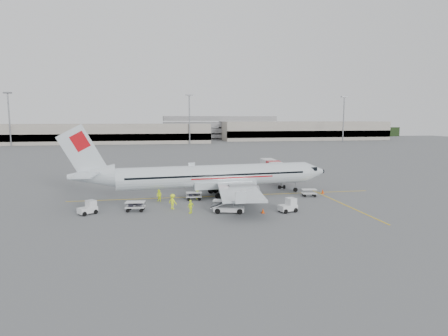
{
  "coord_description": "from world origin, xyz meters",
  "views": [
    {
      "loc": [
        -9.74,
        -52.18,
        10.9
      ],
      "look_at": [
        0.0,
        2.0,
        3.8
      ],
      "focal_mm": 30.0,
      "sensor_mm": 36.0,
      "label": 1
    }
  ],
  "objects_px": {
    "tug_fore": "(288,205)",
    "tug_mid": "(231,196)",
    "tug_aft": "(87,208)",
    "jet_bridge": "(273,172)",
    "aircraft": "(217,161)",
    "belt_loader": "(229,202)"
  },
  "relations": [
    {
      "from": "belt_loader",
      "to": "tug_aft",
      "type": "height_order",
      "value": "belt_loader"
    },
    {
      "from": "tug_aft",
      "to": "jet_bridge",
      "type": "bearing_deg",
      "value": -6.57
    },
    {
      "from": "jet_bridge",
      "to": "tug_mid",
      "type": "height_order",
      "value": "jet_bridge"
    },
    {
      "from": "jet_bridge",
      "to": "tug_mid",
      "type": "relative_size",
      "value": 6.16
    },
    {
      "from": "jet_bridge",
      "to": "tug_mid",
      "type": "bearing_deg",
      "value": -123.79
    },
    {
      "from": "tug_fore",
      "to": "tug_mid",
      "type": "relative_size",
      "value": 0.89
    },
    {
      "from": "tug_aft",
      "to": "aircraft",
      "type": "bearing_deg",
      "value": -12.91
    },
    {
      "from": "aircraft",
      "to": "tug_aft",
      "type": "distance_m",
      "value": 18.62
    },
    {
      "from": "belt_loader",
      "to": "tug_mid",
      "type": "relative_size",
      "value": 2.0
    },
    {
      "from": "aircraft",
      "to": "tug_mid",
      "type": "xyz_separation_m",
      "value": [
        1.14,
        -4.54,
        -4.15
      ]
    },
    {
      "from": "tug_fore",
      "to": "jet_bridge",
      "type": "bearing_deg",
      "value": 60.18
    },
    {
      "from": "tug_fore",
      "to": "tug_aft",
      "type": "xyz_separation_m",
      "value": [
        -23.28,
        3.08,
        -0.03
      ]
    },
    {
      "from": "aircraft",
      "to": "tug_mid",
      "type": "bearing_deg",
      "value": -81.18
    },
    {
      "from": "aircraft",
      "to": "tug_fore",
      "type": "xyz_separation_m",
      "value": [
        6.85,
        -10.73,
        -4.25
      ]
    },
    {
      "from": "belt_loader",
      "to": "tug_fore",
      "type": "height_order",
      "value": "belt_loader"
    },
    {
      "from": "aircraft",
      "to": "tug_aft",
      "type": "relative_size",
      "value": 17.93
    },
    {
      "from": "belt_loader",
      "to": "aircraft",
      "type": "bearing_deg",
      "value": 104.35
    },
    {
      "from": "belt_loader",
      "to": "tug_aft",
      "type": "xyz_separation_m",
      "value": [
        -16.35,
        2.15,
        -0.5
      ]
    },
    {
      "from": "jet_bridge",
      "to": "belt_loader",
      "type": "bearing_deg",
      "value": -118.23
    },
    {
      "from": "jet_bridge",
      "to": "belt_loader",
      "type": "relative_size",
      "value": 3.08
    },
    {
      "from": "belt_loader",
      "to": "tug_aft",
      "type": "distance_m",
      "value": 16.5
    },
    {
      "from": "jet_bridge",
      "to": "tug_aft",
      "type": "distance_m",
      "value": 32.58
    }
  ]
}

